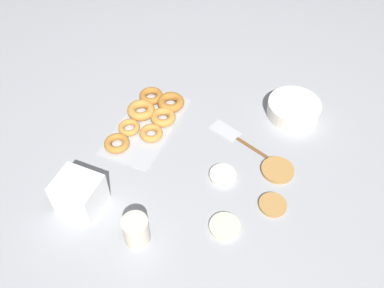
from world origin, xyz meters
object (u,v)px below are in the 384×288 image
Objects in this scene: batter_bowl at (294,108)px; pancake_0 at (273,205)px; donut_tray at (149,117)px; paper_cup at (136,230)px; spatula at (231,134)px; pancake_1 at (278,170)px; pancake_3 at (223,175)px; container_stack at (79,193)px; pancake_2 at (225,226)px.

pancake_0 is at bearing 5.47° from batter_bowl.
donut_tray is (-0.20, -0.56, 0.01)m from pancake_0.
paper_cup is 0.39× the size of spatula.
donut_tray is 0.33m from spatula.
pancake_1 reaches higher than pancake_0.
batter_bowl is at bearing -176.24° from pancake_1.
donut_tray is 0.52m from paper_cup.
spatula is at bearing -168.71° from pancake_3.
donut_tray is at bearing -109.40° from pancake_0.
pancake_1 is at bearing 124.46° from container_stack.
pancake_1 is at bearing 141.90° from paper_cup.
pancake_0 is 1.00× the size of pancake_3.
paper_cup is at bearing -26.34° from pancake_3.
donut_tray reaches higher than spatula.
container_stack reaches higher than spatula.
spatula is at bearing -43.04° from batter_bowl.
container_stack is at bearing -100.25° from paper_cup.
paper_cup reaches higher than pancake_1.
pancake_3 is 0.37m from paper_cup.
pancake_0 is 0.59m from donut_tray.
batter_bowl is (-0.45, -0.04, 0.02)m from pancake_0.
container_stack is (0.44, -0.03, 0.04)m from donut_tray.
paper_cup is (0.04, 0.23, -0.01)m from container_stack.
paper_cup is (0.33, -0.16, 0.04)m from pancake_3.
pancake_1 is 0.29× the size of donut_tray.
pancake_3 is 0.49m from container_stack.
pancake_0 and pancake_2 have the same top height.
pancake_1 is 0.20m from pancake_3.
donut_tray is (-0.05, -0.54, 0.01)m from pancake_1.
spatula is (-0.25, -0.23, -0.00)m from pancake_0.
batter_bowl is at bearing 156.83° from paper_cup.
paper_cup is 0.55m from spatula.
pancake_0 is 0.80× the size of pancake_1.
pancake_2 is at bearing 102.12° from container_stack.
pancake_2 is 0.70× the size of container_stack.
pancake_1 reaches higher than spatula.
pancake_2 is 0.55m from donut_tray.
spatula is (-0.10, -0.21, -0.00)m from pancake_1.
pancake_2 is 0.60m from batter_bowl.
pancake_0 is at bearing 75.71° from pancake_3.
spatula is (0.20, -0.19, -0.03)m from batter_bowl.
donut_tray is at bearing -63.48° from batter_bowl.
spatula is at bearing -136.79° from pancake_0.
pancake_0 is 0.94× the size of pancake_2.
pancake_0 is 0.94× the size of paper_cup.
container_stack reaches higher than pancake_0.
donut_tray is 2.86× the size of container_stack.
paper_cup is at bearing -23.17° from batter_bowl.
container_stack is at bearing -3.32° from donut_tray.
pancake_1 is 0.54m from donut_tray.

